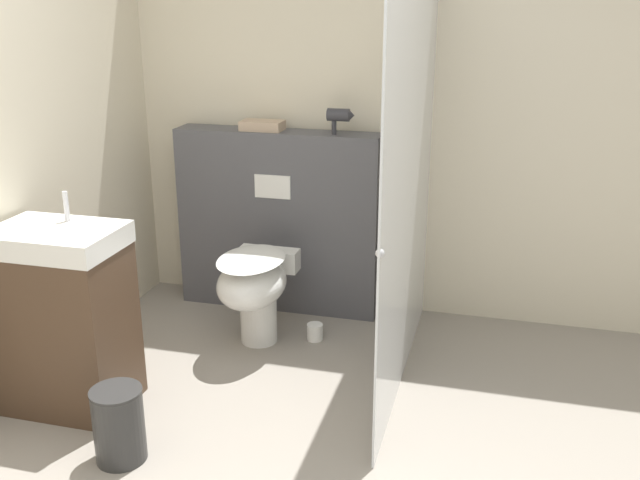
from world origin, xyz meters
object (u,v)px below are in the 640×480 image
Objects in this scene: hair_drier at (340,116)px; waste_bin at (119,425)px; sink_vanity at (65,318)px; toilet at (255,286)px.

hair_drier is 2.06m from waste_bin.
sink_vanity is at bearing -126.48° from hair_drier.
sink_vanity reaches higher than waste_bin.
toilet is 1.03m from sink_vanity.
sink_vanity reaches higher than toilet.
hair_drier is 0.47× the size of waste_bin.
sink_vanity is 0.63m from waste_bin.
sink_vanity is (-0.64, -0.80, 0.09)m from toilet.
toilet is at bearing 80.23° from waste_bin.
toilet is at bearing 51.20° from sink_vanity.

